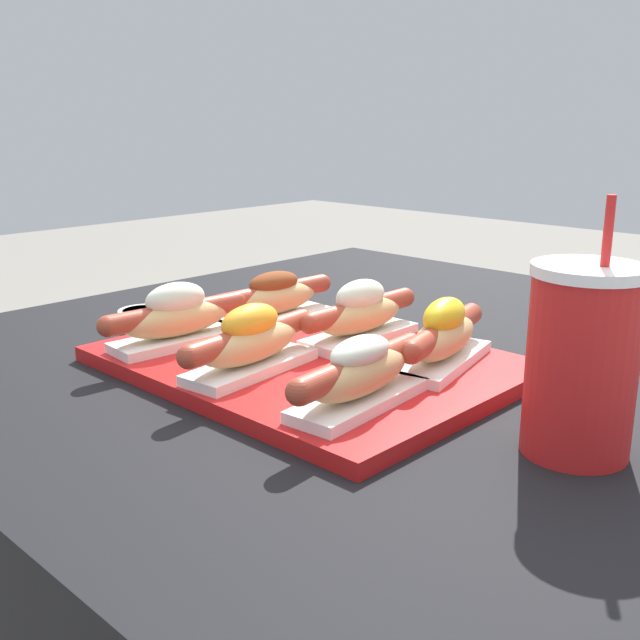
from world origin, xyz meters
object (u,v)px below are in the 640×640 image
hot_dog_3 (274,298)px  sauce_bowl (144,316)px  hot_dog_0 (176,317)px  hot_dog_4 (360,314)px  hot_dog_1 (251,342)px  hot_dog_5 (444,336)px  drink_cup (582,361)px  serving_tray (309,362)px  hot_dog_2 (360,373)px

hot_dog_3 → sauce_bowl: 0.20m
hot_dog_0 → hot_dog_4: same height
hot_dog_1 → hot_dog_5: (0.14, 0.17, 0.00)m
hot_dog_4 → drink_cup: drink_cup is taller
serving_tray → hot_dog_0: bearing=-150.8°
serving_tray → hot_dog_3: 0.17m
hot_dog_0 → hot_dog_2: (0.30, 0.00, -0.00)m
hot_dog_2 → hot_dog_3: (-0.29, 0.16, -0.00)m
hot_dog_5 → hot_dog_0: bearing=-150.4°
hot_dog_1 → hot_dog_5: hot_dog_5 is taller
drink_cup → hot_dog_5: bearing=159.0°
serving_tray → sauce_bowl: (-0.31, -0.03, 0.00)m
hot_dog_4 → sauce_bowl: size_ratio=2.86×
serving_tray → hot_dog_2: size_ratio=2.24×
hot_dog_0 → hot_dog_2: 0.30m
drink_cup → hot_dog_1: bearing=-164.9°
hot_dog_1 → drink_cup: 0.35m
serving_tray → hot_dog_5: 0.17m
sauce_bowl → hot_dog_4: bearing=19.7°
hot_dog_0 → sauce_bowl: size_ratio=2.85×
hot_dog_3 → sauce_bowl: size_ratio=2.86×
sauce_bowl → hot_dog_1: bearing=-11.3°
hot_dog_5 → drink_cup: (0.20, -0.08, 0.03)m
hot_dog_1 → hot_dog_2: size_ratio=1.00×
hot_dog_3 → drink_cup: size_ratio=0.90×
hot_dog_2 → hot_dog_5: size_ratio=1.02×
serving_tray → hot_dog_1: (-0.00, -0.09, 0.04)m
hot_dog_3 → hot_dog_5: hot_dog_5 is taller
sauce_bowl → drink_cup: 0.65m
hot_dog_0 → hot_dog_1: hot_dog_0 is taller
hot_dog_0 → hot_dog_5: 0.33m
serving_tray → hot_dog_2: 0.18m
hot_dog_0 → hot_dog_5: same height
hot_dog_1 → sauce_bowl: 0.32m
serving_tray → hot_dog_0: hot_dog_0 is taller
hot_dog_1 → hot_dog_4: hot_dog_4 is taller
hot_dog_0 → sauce_bowl: 0.18m
hot_dog_1 → sauce_bowl: bearing=168.7°
hot_dog_3 → hot_dog_5: size_ratio=1.02×
hot_dog_4 → hot_dog_5: 0.13m
hot_dog_0 → serving_tray: bearing=29.2°
serving_tray → hot_dog_4: hot_dog_4 is taller
hot_dog_2 → hot_dog_3: bearing=152.0°
serving_tray → hot_dog_5: size_ratio=2.29×
hot_dog_0 → hot_dog_1: (0.15, -0.00, -0.00)m
hot_dog_2 → sauce_bowl: size_ratio=2.85×
drink_cup → sauce_bowl: bearing=-177.4°
hot_dog_0 → hot_dog_2: size_ratio=1.00×
hot_dog_0 → hot_dog_2: hot_dog_0 is taller
hot_dog_3 → drink_cup: drink_cup is taller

